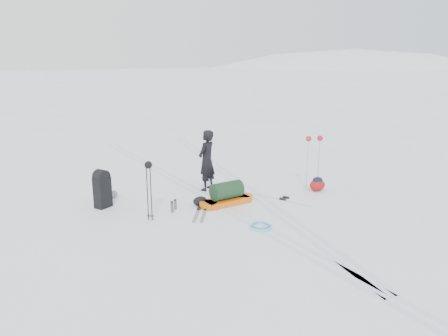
{
  "coord_description": "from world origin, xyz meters",
  "views": [
    {
      "loc": [
        -4.76,
        -9.11,
        3.72
      ],
      "look_at": [
        0.1,
        0.21,
        0.95
      ],
      "focal_mm": 35.0,
      "sensor_mm": 36.0,
      "label": 1
    }
  ],
  "objects_px": {
    "skier": "(207,160)",
    "ski_poles_black": "(149,172)",
    "expedition_rucksack": "(103,189)",
    "pulk_sled": "(227,196)"
  },
  "relations": [
    {
      "from": "skier",
      "to": "expedition_rucksack",
      "type": "distance_m",
      "value": 2.9
    },
    {
      "from": "skier",
      "to": "ski_poles_black",
      "type": "height_order",
      "value": "skier"
    },
    {
      "from": "expedition_rucksack",
      "to": "ski_poles_black",
      "type": "height_order",
      "value": "ski_poles_black"
    },
    {
      "from": "skier",
      "to": "ski_poles_black",
      "type": "relative_size",
      "value": 1.22
    },
    {
      "from": "pulk_sled",
      "to": "expedition_rucksack",
      "type": "distance_m",
      "value": 3.09
    },
    {
      "from": "skier",
      "to": "pulk_sled",
      "type": "xyz_separation_m",
      "value": [
        -0.07,
        -1.32,
        -0.63
      ]
    },
    {
      "from": "skier",
      "to": "expedition_rucksack",
      "type": "height_order",
      "value": "skier"
    },
    {
      "from": "skier",
      "to": "expedition_rucksack",
      "type": "relative_size",
      "value": 1.68
    },
    {
      "from": "skier",
      "to": "pulk_sled",
      "type": "relative_size",
      "value": 1.09
    },
    {
      "from": "ski_poles_black",
      "to": "pulk_sled",
      "type": "bearing_deg",
      "value": -11.49
    }
  ]
}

